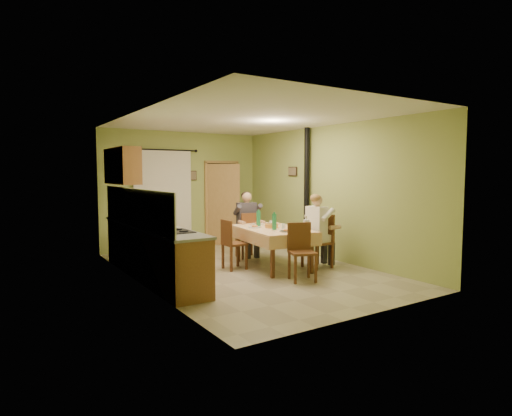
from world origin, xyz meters
TOP-DOWN VIEW (x-y plane):
  - floor at (0.00, 0.00)m, footprint 4.00×6.00m
  - room_shell at (0.00, 0.00)m, footprint 4.04×6.04m
  - kitchen_run at (-1.71, 0.40)m, footprint 0.64×3.64m
  - upper_cabinets at (-1.82, 1.70)m, footprint 0.35×1.40m
  - curtain at (-0.55, 2.90)m, footprint 1.70×0.07m
  - doorway at (1.01, 2.85)m, footprint 0.96×0.55m
  - dining_table at (0.54, -0.05)m, footprint 1.29×1.91m
  - tableware at (0.54, -0.16)m, footprint 0.76×1.67m
  - chair_far at (0.63, 1.02)m, footprint 0.47×0.47m
  - chair_near at (0.36, -1.17)m, footprint 0.53×0.53m
  - chair_right at (1.26, -0.54)m, footprint 0.48×0.48m
  - chair_left at (-0.17, 0.21)m, footprint 0.39×0.39m
  - man_far at (0.63, 1.04)m, footprint 0.62×0.52m
  - man_right at (1.24, -0.54)m, footprint 0.47×0.59m
  - stove_flue at (1.90, 0.60)m, footprint 0.24×0.24m
  - picture_back at (0.25, 2.97)m, footprint 0.19×0.03m
  - picture_right at (1.97, 1.20)m, footprint 0.03×0.31m

SIDE VIEW (x-z plane):
  - floor at x=0.00m, z-range -0.01..0.01m
  - chair_left at x=-0.17m, z-range -0.18..0.76m
  - chair_near at x=0.36m, z-range -0.19..0.78m
  - chair_far at x=0.63m, z-range -0.20..0.78m
  - chair_right at x=1.26m, z-range -0.22..0.81m
  - dining_table at x=0.54m, z-range 0.00..0.76m
  - kitchen_run at x=-1.71m, z-range -0.30..1.26m
  - tableware at x=0.54m, z-range 0.66..0.99m
  - man_far at x=0.63m, z-range 0.18..1.57m
  - man_right at x=1.24m, z-range 0.18..1.57m
  - stove_flue at x=1.90m, z-range -0.38..2.42m
  - doorway at x=1.01m, z-range -0.02..2.13m
  - curtain at x=-0.55m, z-range 0.15..2.37m
  - picture_back at x=0.25m, z-range 1.64..1.86m
  - room_shell at x=0.00m, z-range 0.41..3.23m
  - picture_right at x=1.97m, z-range 1.75..1.96m
  - upper_cabinets at x=-1.82m, z-range 1.60..2.30m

